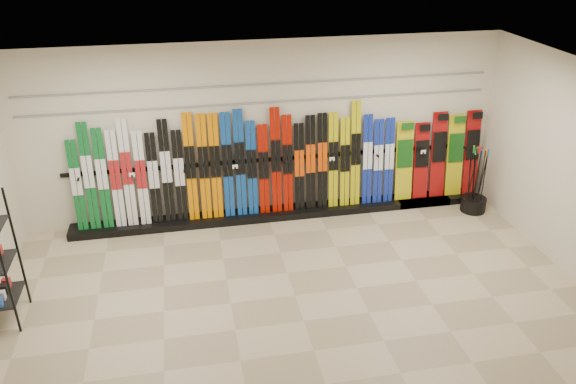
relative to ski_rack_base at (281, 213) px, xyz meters
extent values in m
plane|color=tan|center=(-0.22, -2.28, -0.06)|extent=(8.00, 8.00, 0.00)
plane|color=beige|center=(-0.22, 0.22, 1.44)|extent=(8.00, 0.00, 8.00)
plane|color=silver|center=(-0.22, -2.28, 2.94)|extent=(8.00, 8.00, 0.00)
cube|color=black|center=(0.00, 0.00, 0.00)|extent=(8.00, 0.40, 0.12)
cube|color=#0E6126|center=(-3.27, 0.04, 0.81)|extent=(0.17, 0.19, 1.50)
cube|color=#0E6126|center=(-3.07, 0.05, 0.94)|extent=(0.17, 0.22, 1.76)
cube|color=#0E6126|center=(-2.87, 0.05, 0.89)|extent=(0.17, 0.21, 1.66)
cube|color=silver|center=(-2.67, 0.04, 0.86)|extent=(0.17, 0.20, 1.61)
cube|color=silver|center=(-2.48, 0.05, 0.95)|extent=(0.17, 0.22, 1.78)
cube|color=silver|center=(-2.27, 0.04, 0.84)|extent=(0.17, 0.20, 1.57)
cube|color=black|center=(-2.08, 0.04, 0.82)|extent=(0.17, 0.19, 1.53)
cube|color=black|center=(-1.87, 0.05, 0.92)|extent=(0.17, 0.21, 1.73)
cube|color=black|center=(-1.67, 0.04, 0.83)|extent=(0.17, 0.19, 1.54)
cube|color=orange|center=(-1.48, 0.05, 0.97)|extent=(0.17, 0.22, 1.81)
cube|color=orange|center=(-1.27, 0.05, 0.95)|extent=(0.17, 0.22, 1.78)
cube|color=orange|center=(-1.08, 0.05, 0.95)|extent=(0.17, 0.22, 1.78)
cube|color=#0F4190|center=(-0.88, 0.05, 0.95)|extent=(0.17, 0.22, 1.78)
cube|color=#0F4190|center=(-0.67, 0.05, 0.97)|extent=(0.17, 0.22, 1.82)
cube|color=#0F4190|center=(-0.48, 0.04, 0.87)|extent=(0.17, 0.20, 1.62)
cube|color=#A10E01|center=(-0.28, 0.04, 0.83)|extent=(0.17, 0.19, 1.54)
cube|color=#A10E01|center=(-0.07, 0.05, 0.96)|extent=(0.17, 0.22, 1.81)
cube|color=#A10E01|center=(0.13, 0.05, 0.90)|extent=(0.17, 0.21, 1.68)
cube|color=black|center=(0.33, 0.04, 0.82)|extent=(0.17, 0.19, 1.52)
cube|color=black|center=(0.52, 0.04, 0.88)|extent=(0.17, 0.20, 1.64)
cube|color=black|center=(0.73, 0.05, 0.89)|extent=(0.17, 0.21, 1.67)
cube|color=#BFB70B|center=(0.92, 0.05, 0.89)|extent=(0.17, 0.21, 1.67)
cube|color=#BFB70B|center=(1.13, 0.04, 0.84)|extent=(0.17, 0.20, 1.57)
cube|color=#BFB70B|center=(1.32, 0.06, 0.98)|extent=(0.17, 0.23, 1.83)
cube|color=navy|center=(1.53, 0.04, 0.86)|extent=(0.17, 0.20, 1.59)
cube|color=navy|center=(1.73, 0.04, 0.81)|extent=(0.17, 0.19, 1.50)
cube|color=navy|center=(1.93, 0.04, 0.81)|extent=(0.17, 0.19, 1.51)
cube|color=gold|center=(2.23, 0.07, 0.77)|extent=(0.31, 0.22, 1.42)
cube|color=#990C0C|center=(2.54, 0.07, 0.74)|extent=(0.27, 0.21, 1.37)
cube|color=#990C0C|center=(2.87, 0.08, 0.83)|extent=(0.27, 0.24, 1.54)
cube|color=gold|center=(3.19, 0.07, 0.80)|extent=(0.31, 0.23, 1.47)
cube|color=#990C0C|center=(3.51, 0.08, 0.82)|extent=(0.27, 0.24, 1.53)
cylinder|color=black|center=(3.38, -0.46, 0.07)|extent=(0.43, 0.43, 0.25)
cylinder|color=black|center=(3.37, -0.43, 0.55)|extent=(0.07, 0.05, 1.18)
cylinder|color=black|center=(3.38, -0.57, 0.55)|extent=(0.06, 0.10, 1.18)
cylinder|color=black|center=(3.30, -0.56, 0.55)|extent=(0.07, 0.09, 1.18)
cylinder|color=black|center=(3.27, -0.38, 0.55)|extent=(0.15, 0.12, 1.17)
cylinder|color=black|center=(3.34, -0.40, 0.55)|extent=(0.11, 0.07, 1.18)
cylinder|color=black|center=(3.40, -0.56, 0.55)|extent=(0.11, 0.05, 1.18)
cylinder|color=black|center=(3.44, -0.56, 0.55)|extent=(0.02, 0.05, 1.18)
cylinder|color=black|center=(3.27, -0.45, 0.55)|extent=(0.15, 0.09, 1.17)
cylinder|color=black|center=(3.33, -0.43, 0.55)|extent=(0.15, 0.10, 1.17)
cylinder|color=black|center=(3.29, -0.35, 0.55)|extent=(0.13, 0.04, 1.18)
cube|color=gray|center=(-0.22, 0.20, 1.94)|extent=(7.60, 0.02, 0.03)
cube|color=gray|center=(-0.22, 0.20, 2.24)|extent=(7.60, 0.02, 0.03)
camera|label=1|loc=(-1.54, -8.44, 4.66)|focal=35.00mm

